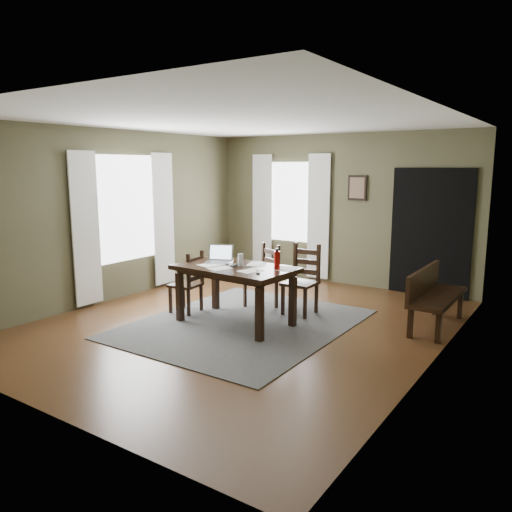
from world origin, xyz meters
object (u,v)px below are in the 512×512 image
Objects in this scene: bench at (433,292)px; dining_table at (235,273)px; chair_end at (188,283)px; laptop at (220,257)px; chair_back_right at (302,280)px; chair_back_left at (263,277)px; water_bottle at (277,260)px.

dining_table is at bearing 121.16° from bench.
laptop reaches higher than chair_end.
chair_end is 0.65× the size of bench.
laptop reaches higher than dining_table.
chair_end is 0.67m from laptop.
bench is at bearing 13.18° from chair_back_right.
chair_back_left is at bearing 101.22° from bench.
dining_table is 1.62× the size of chair_back_right.
dining_table is at bearing -44.11° from laptop.
water_bottle reaches higher than dining_table.
chair_back_left is 1.14m from water_bottle.
chair_back_right is at bearing 116.66° from chair_end.
dining_table is 0.64m from water_bottle.
water_bottle is (0.59, 0.12, 0.23)m from dining_table.
water_bottle is at bearing 14.82° from dining_table.
laptop is at bearing 115.24° from bench.
chair_back_left is 0.95× the size of chair_back_right.
water_bottle is at bearing -28.00° from chair_back_left.
water_bottle is (0.71, -0.77, 0.46)m from chair_back_left.
water_bottle is (0.95, -0.01, 0.07)m from laptop.
chair_end is 2.08× the size of laptop.
bench is at bearing 1.12° from laptop.
laptop is at bearing -138.30° from chair_back_right.
bench is at bearing 30.60° from chair_back_left.
bench is (2.25, 1.36, -0.23)m from dining_table.
chair_back_right is (1.39, 0.89, 0.05)m from chair_end.
water_bottle is at bearing -85.69° from chair_back_right.
chair_end is at bearing -179.28° from dining_table.
chair_back_right is at bearing 22.95° from chair_back_left.
water_bottle reaches higher than chair_back_left.
dining_table is 1.71× the size of chair_back_left.
chair_back_left reaches higher than bench.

